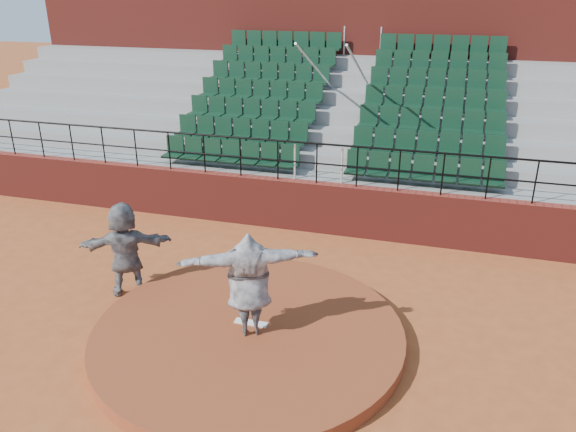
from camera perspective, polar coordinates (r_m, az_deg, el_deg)
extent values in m
plane|color=#A44F25|center=(10.28, -4.03, -12.44)|extent=(90.00, 90.00, 0.00)
cylinder|color=brown|center=(10.20, -4.05, -11.86)|extent=(5.50, 5.50, 0.25)
cube|color=white|center=(10.24, -3.77, -10.77)|extent=(0.60, 0.15, 0.03)
cube|color=maroon|center=(14.21, 2.84, 0.92)|extent=(24.00, 0.30, 1.30)
cylinder|color=black|center=(13.69, 2.98, 7.35)|extent=(24.00, 0.05, 0.05)
cylinder|color=black|center=(13.83, 2.93, 5.35)|extent=(24.00, 0.04, 0.04)
cylinder|color=black|center=(18.08, -26.24, 7.19)|extent=(0.04, 0.04, 1.00)
cylinder|color=black|center=(17.43, -23.77, 7.10)|extent=(0.04, 0.04, 1.00)
cylinder|color=black|center=(16.82, -21.11, 6.99)|extent=(0.04, 0.04, 1.00)
cylinder|color=black|center=(16.24, -18.26, 6.86)|extent=(0.04, 0.04, 1.00)
cylinder|color=black|center=(15.70, -15.21, 6.69)|extent=(0.04, 0.04, 1.00)
cylinder|color=black|center=(15.22, -11.96, 6.50)|extent=(0.04, 0.04, 1.00)
cylinder|color=black|center=(14.78, -8.51, 6.27)|extent=(0.04, 0.04, 1.00)
cylinder|color=black|center=(14.40, -4.86, 6.00)|extent=(0.04, 0.04, 1.00)
cylinder|color=black|center=(14.08, -1.04, 5.70)|extent=(0.04, 0.04, 1.00)
cylinder|color=black|center=(13.83, 2.93, 5.35)|extent=(0.04, 0.04, 1.00)
cylinder|color=black|center=(13.64, 7.03, 4.97)|extent=(0.04, 0.04, 1.00)
cylinder|color=black|center=(13.53, 11.22, 4.55)|extent=(0.04, 0.04, 1.00)
cylinder|color=black|center=(13.49, 15.44, 4.10)|extent=(0.04, 0.04, 1.00)
cylinder|color=black|center=(13.52, 19.67, 3.63)|extent=(0.04, 0.04, 1.00)
cylinder|color=black|center=(13.63, 23.85, 3.15)|extent=(0.04, 0.04, 1.00)
cube|color=gray|center=(14.73, 3.37, 1.71)|extent=(24.00, 0.85, 1.30)
cube|color=#10311E|center=(15.15, -5.92, 6.25)|extent=(3.85, 0.48, 0.72)
cube|color=#10311E|center=(14.10, 13.55, 4.49)|extent=(3.85, 0.48, 0.72)
cube|color=gray|center=(15.44, 4.12, 3.48)|extent=(24.00, 0.85, 1.70)
cube|color=#10311E|center=(15.81, -4.82, 8.48)|extent=(3.85, 0.48, 0.72)
cube|color=#10311E|center=(14.80, 13.91, 6.93)|extent=(3.85, 0.48, 0.72)
cube|color=gray|center=(16.17, 4.79, 5.09)|extent=(24.00, 0.85, 2.10)
cube|color=#10311E|center=(16.49, -3.80, 10.53)|extent=(3.85, 0.48, 0.72)
cube|color=#10311E|center=(15.53, 14.24, 9.14)|extent=(3.85, 0.48, 0.72)
cube|color=gray|center=(16.91, 5.41, 6.56)|extent=(24.00, 0.85, 2.50)
cube|color=#10311E|center=(17.20, -2.85, 12.41)|extent=(3.85, 0.48, 0.72)
cube|color=#10311E|center=(16.28, 14.54, 11.16)|extent=(3.85, 0.48, 0.72)
cube|color=gray|center=(17.67, 5.99, 7.91)|extent=(24.00, 0.85, 2.90)
cube|color=#10311E|center=(17.93, -1.96, 14.14)|extent=(3.85, 0.48, 0.72)
cube|color=#10311E|center=(17.05, 14.82, 12.99)|extent=(3.85, 0.48, 0.72)
cube|color=gray|center=(18.43, 6.51, 9.14)|extent=(24.00, 0.85, 3.30)
cube|color=#10311E|center=(18.68, -1.13, 15.72)|extent=(3.85, 0.48, 0.72)
cube|color=#10311E|center=(17.84, 15.08, 14.66)|extent=(3.85, 0.48, 0.72)
cube|color=gray|center=(19.21, 7.00, 10.27)|extent=(24.00, 0.85, 3.70)
cube|color=#10311E|center=(19.44, -0.36, 17.18)|extent=(3.85, 0.48, 0.72)
cube|color=#10311E|center=(18.64, 15.32, 16.19)|extent=(3.85, 0.48, 0.72)
cylinder|color=silver|center=(16.58, 3.60, 13.90)|extent=(0.06, 5.97, 2.46)
cylinder|color=silver|center=(16.36, 7.81, 13.63)|extent=(0.06, 5.97, 2.46)
cube|color=maroon|center=(20.81, 8.18, 15.91)|extent=(24.00, 3.00, 7.10)
imported|color=black|center=(9.55, -4.00, -6.90)|extent=(2.38, 1.56, 1.90)
imported|color=black|center=(11.67, -16.20, -3.24)|extent=(1.89, 1.33, 1.96)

